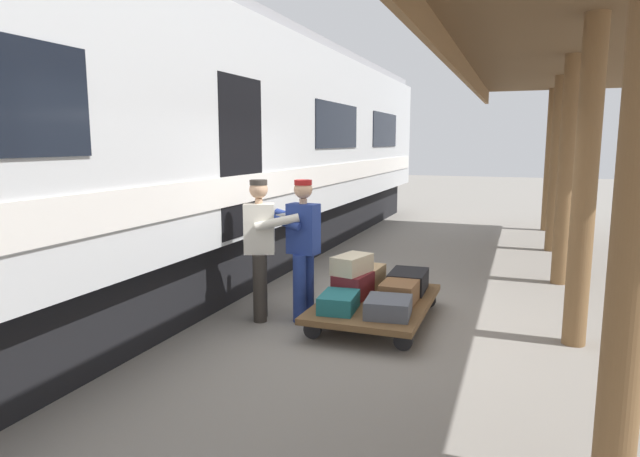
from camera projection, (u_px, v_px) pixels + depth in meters
name	position (u px, v px, depth m)	size (l,w,h in m)	color
ground_plane	(392.00, 323.00, 6.57)	(60.00, 60.00, 0.00)	gray
platform_canopy	(590.00, 29.00, 5.42)	(3.20, 17.22, 3.56)	brown
train_car	(144.00, 148.00, 7.44)	(3.03, 21.81, 4.00)	silver
luggage_cart	(375.00, 303.00, 6.59)	(1.26, 2.00, 0.27)	brown
suitcase_black_hardshell	(408.00, 281.00, 6.98)	(0.44, 0.63, 0.25)	black
suitcase_slate_roller	(388.00, 307.00, 5.96)	(0.47, 0.51, 0.19)	#4C515B
suitcase_maroon_trunk	(353.00, 286.00, 6.66)	(0.36, 0.49, 0.30)	maroon
suitcase_brown_leather	(399.00, 292.00, 6.47)	(0.39, 0.48, 0.24)	brown
suitcase_teal_softside	(339.00, 302.00, 6.16)	(0.38, 0.54, 0.19)	#1E666B
suitcase_tan_vintage	(365.00, 277.00, 7.17)	(0.40, 0.57, 0.27)	tan
suitcase_cream_canvas	(352.00, 264.00, 6.65)	(0.31, 0.53, 0.22)	beige
porter_in_overalls	(302.00, 245.00, 6.59)	(0.70, 0.48, 1.70)	navy
porter_by_door	(261.00, 245.00, 6.59)	(0.74, 0.59, 1.70)	#332D28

